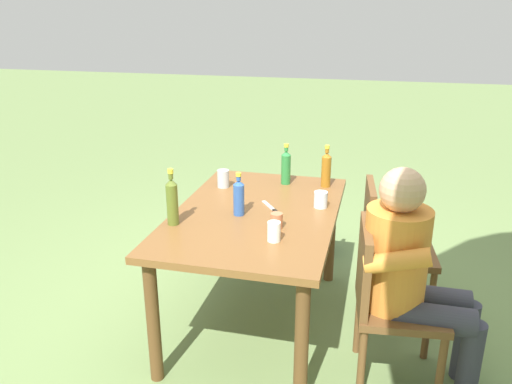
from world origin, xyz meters
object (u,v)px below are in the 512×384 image
chair_far_left (386,243)px  cup_steel (223,179)px  bottle_olive (172,201)px  dining_table (256,226)px  bottle_green (286,167)px  chair_far_right (385,297)px  person_in_white_shirt (411,269)px  cup_terracotta (277,221)px  bottle_blue (239,197)px  cup_white (274,232)px  bottle_amber (326,169)px  backpack_by_near_side (316,227)px  table_knife (272,209)px  cup_glass (321,200)px

chair_far_left → cup_steel: (-0.05, -1.08, 0.33)m
bottle_olive → cup_steel: bottle_olive is taller
dining_table → bottle_green: bottle_green is taller
chair_far_right → chair_far_left: same height
person_in_white_shirt → cup_terracotta: bearing=-99.5°
bottle_blue → cup_white: size_ratio=2.44×
person_in_white_shirt → bottle_amber: bearing=-148.6°
bottle_green → cup_steel: (0.17, -0.39, -0.06)m
bottle_blue → bottle_green: bottle_green is taller
backpack_by_near_side → bottle_green: bearing=-15.3°
chair_far_left → cup_steel: size_ratio=7.42×
bottle_green → backpack_by_near_side: (-0.57, 0.16, -0.67)m
bottle_blue → cup_white: (0.30, 0.27, -0.06)m
cup_steel → table_knife: (0.32, 0.40, -0.05)m
bottle_green → cup_glass: 0.48m
person_in_white_shirt → bottle_green: bearing=-137.1°
bottle_blue → table_knife: bottle_blue is taller
chair_far_right → cup_terracotta: bearing=-102.0°
cup_terracotta → cup_glass: bearing=152.0°
bottle_blue → bottle_amber: bottle_amber is taller
chair_far_right → bottle_green: bottle_green is taller
bottle_olive → cup_glass: 0.89m
chair_far_left → cup_steel: cup_steel is taller
chair_far_left → table_knife: size_ratio=4.20×
bottle_green → person_in_white_shirt: bearing=42.9°
table_knife → cup_steel: bearing=-128.0°
person_in_white_shirt → cup_white: person_in_white_shirt is taller
dining_table → cup_glass: size_ratio=14.97×
bottle_amber → cup_steel: size_ratio=2.42×
bottle_amber → cup_steel: (0.18, -0.66, -0.06)m
chair_far_left → bottle_olive: 1.38m
bottle_amber → table_knife: bearing=-27.6°
cup_glass → table_knife: cup_glass is taller
chair_far_left → bottle_green: 0.82m
chair_far_left → bottle_olive: (0.61, -1.17, 0.40)m
dining_table → cup_white: bearing=26.7°
bottle_olive → table_knife: bearing=125.5°
cup_glass → table_knife: (0.10, -0.27, -0.04)m
person_in_white_shirt → cup_steel: 1.39m
chair_far_right → cup_glass: size_ratio=8.96×
cup_glass → backpack_by_near_side: cup_glass is taller
chair_far_right → bottle_blue: size_ratio=3.42×
cup_terracotta → dining_table: bearing=-141.3°
bottle_olive → cup_steel: 0.67m
dining_table → chair_far_left: size_ratio=1.67×
chair_far_right → bottle_olive: 1.23m
chair_far_right → backpack_by_near_side: size_ratio=2.02×
bottle_amber → table_knife: size_ratio=1.37×
person_in_white_shirt → bottle_green: 1.20m
dining_table → cup_steel: cup_steel is taller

